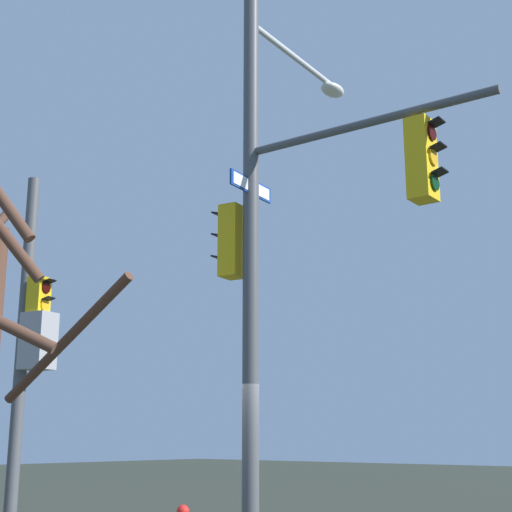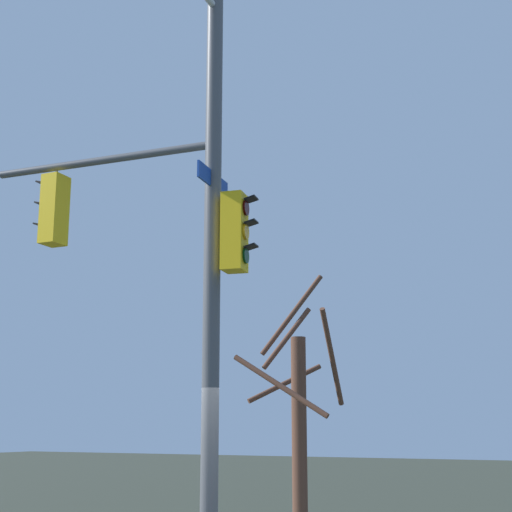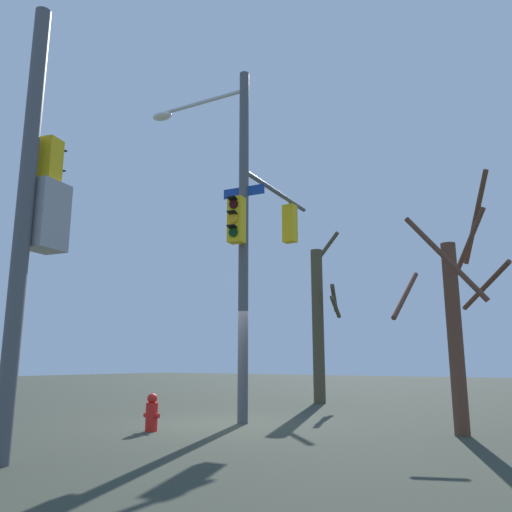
# 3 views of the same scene
# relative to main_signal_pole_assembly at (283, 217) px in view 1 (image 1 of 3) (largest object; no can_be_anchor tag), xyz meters

# --- Properties ---
(main_signal_pole_assembly) EXTENTS (3.48, 4.42, 8.60)m
(main_signal_pole_assembly) POSITION_rel_main_signal_pole_assembly_xyz_m (0.00, 0.00, 0.00)
(main_signal_pole_assembly) COLOR #4C4F54
(main_signal_pole_assembly) RESTS_ON ground
(secondary_pole_assembly) EXTENTS (0.56, 0.84, 6.81)m
(secondary_pole_assembly) POSITION_rel_main_signal_pole_assembly_xyz_m (-0.25, 5.89, -1.33)
(secondary_pole_assembly) COLOR #4C4F54
(secondary_pole_assembly) RESTS_ON ground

